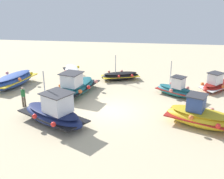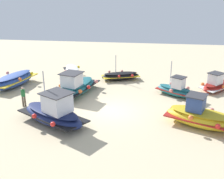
% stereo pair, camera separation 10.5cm
% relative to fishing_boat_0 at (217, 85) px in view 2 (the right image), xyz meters
% --- Properties ---
extents(ground_plane, '(57.92, 57.92, 0.00)m').
position_rel_fishing_boat_0_xyz_m(ground_plane, '(9.02, 5.88, -0.56)').
color(ground_plane, beige).
extents(fishing_boat_0, '(3.73, 3.75, 1.80)m').
position_rel_fishing_boat_0_xyz_m(fishing_boat_0, '(0.00, 0.00, 0.00)').
color(fishing_boat_0, maroon).
rests_on(fishing_boat_0, ground_plane).
extents(fishing_boat_1, '(5.73, 4.52, 3.76)m').
position_rel_fishing_boat_0_xyz_m(fishing_boat_1, '(12.71, 8.51, 0.23)').
color(fishing_boat_1, navy).
rests_on(fishing_boat_1, ground_plane).
extents(fishing_boat_2, '(4.20, 2.66, 2.67)m').
position_rel_fishing_boat_0_xyz_m(fishing_boat_2, '(9.17, -1.91, -0.14)').
color(fishing_boat_2, black).
rests_on(fishing_boat_2, ground_plane).
extents(fishing_boat_4, '(3.61, 2.96, 3.05)m').
position_rel_fishing_boat_0_xyz_m(fishing_boat_4, '(3.88, 1.92, 0.03)').
color(fishing_boat_4, '#1E6670').
rests_on(fishing_boat_4, ground_plane).
extents(fishing_boat_5, '(3.54, 5.69, 2.19)m').
position_rel_fishing_boat_0_xyz_m(fishing_boat_5, '(12.69, 2.63, 0.13)').
color(fishing_boat_5, '#1E6670').
rests_on(fishing_boat_5, ground_plane).
extents(fishing_boat_7, '(5.25, 3.72, 2.21)m').
position_rel_fishing_boat_0_xyz_m(fishing_boat_7, '(2.67, 7.50, 0.15)').
color(fishing_boat_7, gold).
rests_on(fishing_boat_7, ground_plane).
extents(fishing_boat_8, '(3.01, 4.19, 1.04)m').
position_rel_fishing_boat_0_xyz_m(fishing_boat_8, '(14.45, -2.44, -0.01)').
color(fishing_boat_8, white).
rests_on(fishing_boat_8, ground_plane).
extents(fishing_boat_9, '(3.18, 5.37, 1.31)m').
position_rel_fishing_boat_0_xyz_m(fishing_boat_9, '(19.16, 1.46, 0.07)').
color(fishing_boat_9, '#2D4C9E').
rests_on(fishing_boat_9, ground_plane).
extents(person_walking, '(0.32, 0.32, 1.67)m').
position_rel_fishing_boat_0_xyz_m(person_walking, '(16.08, 5.99, 0.40)').
color(person_walking, brown).
rests_on(person_walking, ground_plane).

